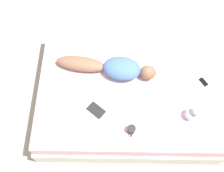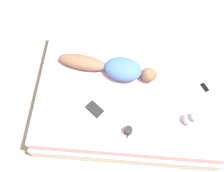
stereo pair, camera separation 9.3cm
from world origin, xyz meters
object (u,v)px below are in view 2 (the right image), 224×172
Objects in this scene: cell_phone at (204,87)px; coffee_mug at (128,131)px; person at (114,68)px; open_magazine at (100,104)px.

coffee_mug is at bearing 3.12° from cell_phone.
open_magazine is (0.46, -0.12, -0.08)m from person.
person is at bearing -39.07° from cell_phone.
open_magazine and cell_phone have the same top height.
cell_phone is (-0.63, 0.90, -0.04)m from coffee_mug.
cell_phone is (0.14, 1.12, -0.08)m from person.
open_magazine is at bearing -6.54° from person.
coffee_mug is at bearing 86.67° from open_magazine.
person is at bearing -156.04° from open_magazine.
person reaches higher than coffee_mug.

